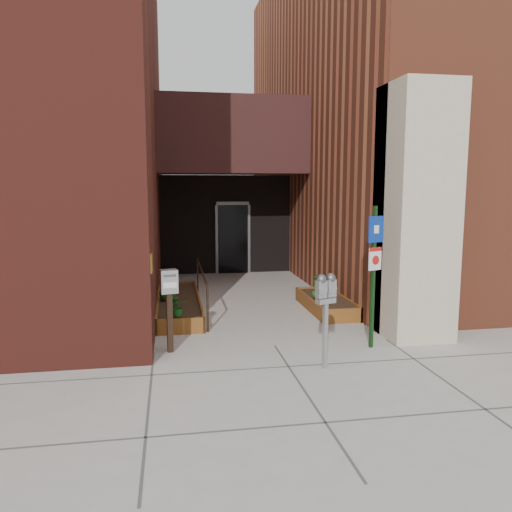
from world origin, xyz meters
name	(u,v)px	position (x,y,z in m)	size (l,w,h in m)	color
ground	(275,346)	(0.00, 0.00, 0.00)	(80.00, 80.00, 0.00)	#9E9991
architecture	(220,105)	(-0.18, 6.89, 4.98)	(20.00, 14.60, 10.00)	maroon
planter_left	(179,305)	(-1.55, 2.70, 0.13)	(0.90, 3.60, 0.30)	brown
planter_right	(326,304)	(1.60, 2.20, 0.13)	(0.80, 2.20, 0.30)	brown
handrail	(202,276)	(-1.05, 2.65, 0.75)	(0.04, 3.34, 0.90)	black
parking_meter	(326,295)	(0.51, -1.14, 1.10)	(0.33, 0.21, 1.42)	#98989A
sign_post	(374,262)	(1.57, -0.36, 1.44)	(0.30, 0.14, 2.35)	black
payment_dropbox	(169,293)	(-1.73, -0.01, 0.97)	(0.30, 0.25, 1.35)	black
shrub_left_a	(178,307)	(-1.58, 1.10, 0.48)	(0.32, 0.32, 0.35)	#1A5D1A
shrub_left_b	(173,296)	(-1.66, 2.00, 0.48)	(0.20, 0.20, 0.36)	#1B5F1D
shrub_left_c	(164,290)	(-1.85, 2.56, 0.50)	(0.23, 0.23, 0.41)	#195518
shrub_left_d	(165,281)	(-1.85, 3.67, 0.48)	(0.19, 0.19, 0.37)	#285919
shrub_right_a	(317,290)	(1.35, 2.11, 0.48)	(0.20, 0.20, 0.36)	#1F5A19
shrub_right_b	(317,282)	(1.61, 2.96, 0.48)	(0.19, 0.19, 0.35)	#1A5C1B
shrub_right_c	(325,283)	(1.79, 2.91, 0.46)	(0.29, 0.29, 0.33)	#275819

